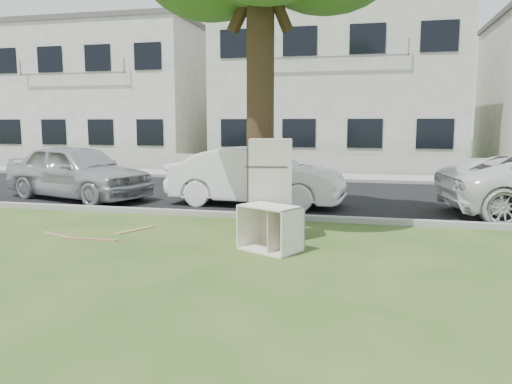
% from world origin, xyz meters
% --- Properties ---
extents(ground, '(120.00, 120.00, 0.00)m').
position_xyz_m(ground, '(0.00, 0.00, 0.00)').
color(ground, '#2B4D1B').
extents(road, '(120.00, 7.00, 0.01)m').
position_xyz_m(road, '(0.00, 6.00, 0.01)').
color(road, black).
rests_on(road, ground).
extents(kerb_near, '(120.00, 0.18, 0.12)m').
position_xyz_m(kerb_near, '(0.00, 2.45, 0.00)').
color(kerb_near, gray).
rests_on(kerb_near, ground).
extents(kerb_far, '(120.00, 0.18, 0.12)m').
position_xyz_m(kerb_far, '(0.00, 9.55, 0.00)').
color(kerb_far, gray).
rests_on(kerb_far, ground).
extents(sidewalk, '(120.00, 2.80, 0.01)m').
position_xyz_m(sidewalk, '(0.00, 11.00, 0.01)').
color(sidewalk, gray).
rests_on(sidewalk, ground).
extents(low_wall, '(120.00, 0.15, 0.70)m').
position_xyz_m(low_wall, '(0.00, 12.60, 0.35)').
color(low_wall, gray).
rests_on(low_wall, ground).
extents(townhouse_left, '(10.20, 8.16, 7.04)m').
position_xyz_m(townhouse_left, '(-12.00, 17.50, 3.52)').
color(townhouse_left, white).
rests_on(townhouse_left, ground).
extents(townhouse_center, '(11.22, 8.16, 7.44)m').
position_xyz_m(townhouse_center, '(0.00, 17.50, 3.72)').
color(townhouse_center, silver).
rests_on(townhouse_center, ground).
extents(fridge, '(0.84, 0.80, 1.76)m').
position_xyz_m(fridge, '(0.03, 0.69, 0.88)').
color(fridge, beige).
rests_on(fridge, ground).
extents(cabinet, '(1.10, 0.96, 0.73)m').
position_xyz_m(cabinet, '(0.20, -0.12, 0.37)').
color(cabinet, beige).
rests_on(cabinet, ground).
extents(plank_a, '(1.03, 0.09, 0.02)m').
position_xyz_m(plank_a, '(-3.03, -0.11, 0.01)').
color(plank_a, '#946347').
rests_on(plank_a, ground).
extents(plank_b, '(0.77, 0.40, 0.02)m').
position_xyz_m(plank_b, '(-3.80, 0.03, 0.01)').
color(plank_b, '#966C4E').
rests_on(plank_b, ground).
extents(plank_c, '(0.45, 0.84, 0.02)m').
position_xyz_m(plank_c, '(-2.59, 0.76, 0.01)').
color(plank_c, '#A17D59').
rests_on(plank_c, ground).
extents(car_center, '(4.40, 1.78, 1.42)m').
position_xyz_m(car_center, '(-1.04, 4.15, 0.71)').
color(car_center, white).
rests_on(car_center, ground).
extents(car_left, '(4.68, 3.01, 1.48)m').
position_xyz_m(car_left, '(-5.94, 4.07, 0.74)').
color(car_left, '#9FA1A6').
rests_on(car_left, ground).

